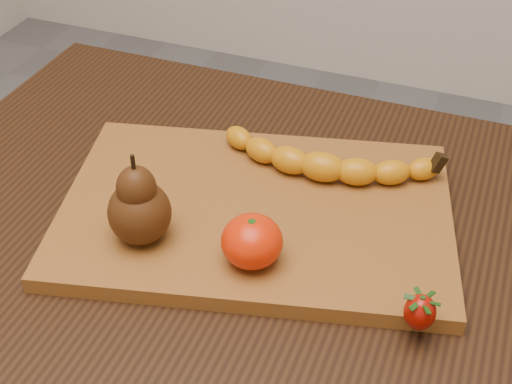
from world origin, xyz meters
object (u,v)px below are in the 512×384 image
at_px(table, 287,308).
at_px(cutting_board, 256,212).
at_px(mandarin, 252,241).
at_px(pear, 138,199).

distance_m(table, cutting_board, 0.12).
relative_size(table, mandarin, 15.35).
distance_m(cutting_board, mandarin, 0.10).
distance_m(pear, mandarin, 0.13).
bearing_deg(mandarin, cutting_board, 108.25).
bearing_deg(table, mandarin, -114.62).
xyz_separation_m(table, mandarin, (-0.02, -0.05, 0.15)).
height_order(cutting_board, pear, pear).
bearing_deg(table, cutting_board, 146.86).
bearing_deg(pear, cutting_board, 44.15).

